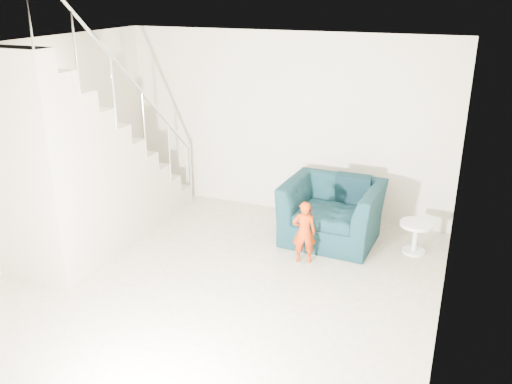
# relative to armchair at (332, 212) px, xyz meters

# --- Properties ---
(floor) EXTENTS (5.50, 5.50, 0.00)m
(floor) POSITION_rel_armchair_xyz_m (-0.96, -1.95, -0.41)
(floor) COLOR gray
(floor) RESTS_ON ground
(ceiling) EXTENTS (5.50, 5.50, 0.00)m
(ceiling) POSITION_rel_armchair_xyz_m (-0.96, -1.95, 2.29)
(ceiling) COLOR silver
(ceiling) RESTS_ON back_wall
(back_wall) EXTENTS (5.00, 0.00, 5.00)m
(back_wall) POSITION_rel_armchair_xyz_m (-0.96, 0.80, 0.94)
(back_wall) COLOR #B9AF96
(back_wall) RESTS_ON floor
(left_wall) EXTENTS (0.00, 5.50, 5.50)m
(left_wall) POSITION_rel_armchair_xyz_m (-3.46, -1.95, 0.94)
(left_wall) COLOR #B9AF96
(left_wall) RESTS_ON floor
(right_wall) EXTENTS (0.00, 5.50, 5.50)m
(right_wall) POSITION_rel_armchair_xyz_m (1.54, -1.95, 0.94)
(right_wall) COLOR #B9AF96
(right_wall) RESTS_ON floor
(armchair) EXTENTS (1.31, 1.16, 0.82)m
(armchair) POSITION_rel_armchair_xyz_m (0.00, 0.00, 0.00)
(armchair) COLOR black
(armchair) RESTS_ON floor
(toddler) EXTENTS (0.34, 0.28, 0.82)m
(toddler) POSITION_rel_armchair_xyz_m (-0.16, -0.76, -0.00)
(toddler) COLOR #A22E05
(toddler) RESTS_ON floor
(side_table) EXTENTS (0.42, 0.42, 0.42)m
(side_table) POSITION_rel_armchair_xyz_m (1.11, 0.02, -0.13)
(side_table) COLOR silver
(side_table) RESTS_ON floor
(staircase) EXTENTS (1.02, 3.03, 3.62)m
(staircase) POSITION_rel_armchair_xyz_m (-2.96, -1.40, 0.54)
(staircase) COLOR #ADA089
(staircase) RESTS_ON floor
(cushion) EXTENTS (0.48, 0.23, 0.48)m
(cushion) POSITION_rel_armchair_xyz_m (0.21, 0.32, 0.24)
(cushion) COLOR black
(cushion) RESTS_ON armchair
(throw) EXTENTS (0.05, 0.50, 0.56)m
(throw) POSITION_rel_armchair_xyz_m (-0.54, -0.07, 0.11)
(throw) COLOR black
(throw) RESTS_ON armchair
(phone) EXTENTS (0.03, 0.05, 0.10)m
(phone) POSITION_rel_armchair_xyz_m (-0.07, -0.80, 0.30)
(phone) COLOR black
(phone) RESTS_ON toddler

